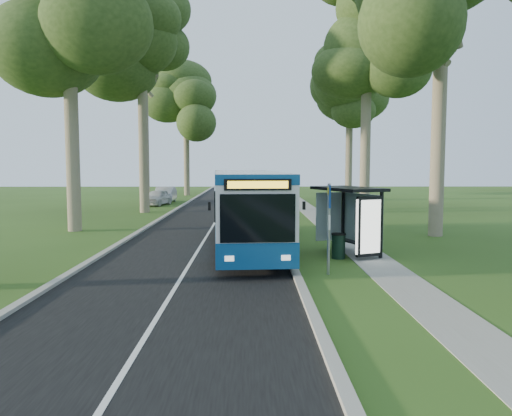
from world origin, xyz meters
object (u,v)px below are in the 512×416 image
Objects in this scene: car_white at (157,197)px; bus_shelter at (354,208)px; bus_stop_sign at (329,219)px; bus at (246,209)px; litter_bin at (338,246)px; car_silver at (165,195)px.

bus_shelter is at bearing -51.90° from car_white.
bus is at bearing 117.68° from bus_stop_sign.
car_silver reaches higher than litter_bin.
bus reaches higher than bus_stop_sign.
car_silver is (0.15, 2.92, 0.05)m from car_white.
litter_bin is 0.24× the size of car_white.
bus is 25.72m from car_silver.
bus is 12.96× the size of litter_bin.
bus reaches higher than car_white.
litter_bin is (0.79, 2.66, -1.29)m from bus_stop_sign.
bus_stop_sign is (2.62, -5.03, 0.13)m from bus.
bus_shelter is 28.88m from car_silver.
bus is at bearing 132.71° from bus_shelter.
bus_stop_sign is 3.08× the size of litter_bin.
bus_stop_sign reaches higher than car_white.
bus_stop_sign reaches higher than car_silver.
car_white is (-11.72, 23.51, -1.14)m from bus_shelter.
car_silver reaches higher than car_white.
bus_stop_sign reaches higher than litter_bin.
car_silver is (-10.93, 26.94, 0.25)m from litter_bin.
car_silver is at bearing 112.08° from litter_bin.
bus is at bearing -58.89° from car_white.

